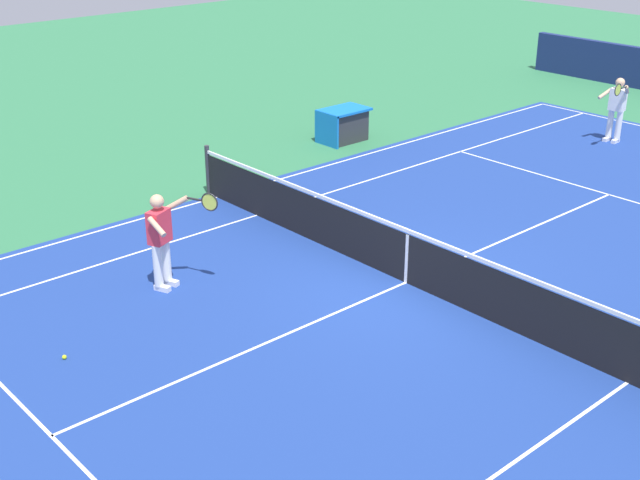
{
  "coord_description": "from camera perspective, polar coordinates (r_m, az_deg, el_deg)",
  "views": [
    {
      "loc": [
        9.65,
        8.63,
        6.39
      ],
      "look_at": [
        1.26,
        -0.78,
        0.9
      ],
      "focal_mm": 47.54,
      "sensor_mm": 36.0,
      "label": 1
    }
  ],
  "objects": [
    {
      "name": "tennis_ball",
      "position": [
        12.73,
        -16.83,
        -7.55
      ],
      "size": [
        0.07,
        0.07,
        0.07
      ],
      "primitive_type": "sphere",
      "color": "#CCE01E",
      "rests_on": "ground_plane"
    },
    {
      "name": "equipment_cart_tarped",
      "position": [
        21.91,
        1.56,
        7.76
      ],
      "size": [
        1.25,
        0.84,
        0.85
      ],
      "color": "#2D2D33",
      "rests_on": "ground_plane"
    },
    {
      "name": "ground_plane",
      "position": [
        14.43,
        5.81,
        -2.87
      ],
      "size": [
        60.0,
        60.0,
        0.0
      ],
      "primitive_type": "plane",
      "color": "#2D7247"
    },
    {
      "name": "tennis_player_far",
      "position": [
        23.0,
        19.34,
        8.48
      ],
      "size": [
        1.05,
        0.78,
        1.7
      ],
      "color": "white",
      "rests_on": "ground_plane"
    },
    {
      "name": "tennis_player_near",
      "position": [
        14.06,
        -10.6,
        0.25
      ],
      "size": [
        0.93,
        0.93,
        1.7
      ],
      "color": "white",
      "rests_on": "ground_plane"
    },
    {
      "name": "tennis_net",
      "position": [
        14.22,
        5.89,
        -1.09
      ],
      "size": [
        0.1,
        11.7,
        1.08
      ],
      "color": "#2D2D33",
      "rests_on": "ground_plane"
    },
    {
      "name": "court_line_markings",
      "position": [
        14.43,
        5.81,
        -2.85
      ],
      "size": [
        23.85,
        11.05,
        0.01
      ],
      "color": "white",
      "rests_on": "ground_plane"
    },
    {
      "name": "court_slab",
      "position": [
        14.43,
        5.81,
        -2.86
      ],
      "size": [
        24.2,
        11.4,
        0.0
      ],
      "primitive_type": "cube",
      "color": "navy",
      "rests_on": "ground_plane"
    }
  ]
}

